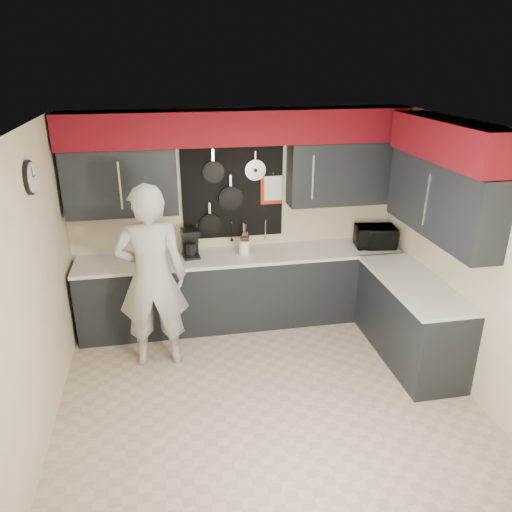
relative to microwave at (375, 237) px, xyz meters
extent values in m
plane|color=#BEAB93|center=(-1.68, -1.39, -1.05)|extent=(4.00, 4.00, 0.00)
cube|color=beige|center=(-1.68, 0.35, 0.25)|extent=(4.00, 0.01, 2.60)
cube|color=black|center=(-3.01, 0.20, 0.77)|extent=(1.24, 0.32, 0.75)
cube|color=black|center=(-0.40, 0.20, 0.77)|extent=(1.34, 0.32, 0.75)
cube|color=#610A14|center=(-1.68, 0.18, 1.35)|extent=(3.94, 0.36, 0.38)
cube|color=black|center=(-1.73, 0.34, 0.57)|extent=(1.22, 0.03, 1.15)
cylinder|color=black|center=(-1.96, 0.30, 0.83)|extent=(0.26, 0.04, 0.26)
cylinder|color=black|center=(-1.76, 0.30, 0.50)|extent=(0.30, 0.04, 0.30)
cylinder|color=black|center=(-2.02, 0.30, 0.19)|extent=(0.27, 0.04, 0.27)
cylinder|color=silver|center=(-1.46, 0.31, 0.83)|extent=(0.25, 0.02, 0.25)
cube|color=#B72C0E|center=(-1.26, 0.32, 0.57)|extent=(0.26, 0.01, 0.34)
cube|color=white|center=(-1.24, 0.31, 0.60)|extent=(0.22, 0.01, 0.30)
cylinder|color=silver|center=(-2.18, 0.32, 0.08)|extent=(0.01, 0.01, 0.20)
cylinder|color=silver|center=(-1.75, 0.32, 0.08)|extent=(0.01, 0.01, 0.20)
cylinder|color=silver|center=(-1.33, 0.32, 0.08)|extent=(0.01, 0.01, 0.20)
cube|color=beige|center=(0.32, -1.39, 0.25)|extent=(0.01, 3.50, 2.60)
cube|color=black|center=(0.16, -1.09, 0.77)|extent=(0.32, 1.70, 0.75)
cube|color=#610A14|center=(0.14, -1.09, 1.35)|extent=(0.36, 1.70, 0.38)
cube|color=beige|center=(-3.67, -1.39, 0.25)|extent=(0.01, 3.50, 2.60)
cylinder|color=black|center=(-3.66, -0.99, 1.13)|extent=(0.04, 0.30, 0.30)
cylinder|color=white|center=(-3.64, -0.99, 1.13)|extent=(0.01, 0.26, 0.26)
cube|color=black|center=(-1.68, 0.06, -0.61)|extent=(3.90, 0.60, 0.88)
cube|color=white|center=(-1.68, 0.04, -0.15)|extent=(3.90, 0.63, 0.04)
cube|color=black|center=(0.02, -1.04, -0.61)|extent=(0.60, 1.60, 0.88)
cube|color=white|center=(0.01, -1.04, -0.15)|extent=(0.63, 1.60, 0.04)
cube|color=black|center=(-1.68, -0.20, -1.00)|extent=(3.90, 0.06, 0.10)
imported|color=black|center=(0.00, 0.00, 0.00)|extent=(0.52, 0.39, 0.27)
cube|color=#311C0F|center=(-1.63, 0.07, -0.02)|extent=(0.12, 0.12, 0.22)
cylinder|color=white|center=(-1.64, 0.06, -0.05)|extent=(0.13, 0.13, 0.17)
cube|color=black|center=(-2.28, 0.07, -0.12)|extent=(0.22, 0.25, 0.03)
cube|color=black|center=(-2.28, 0.16, 0.05)|extent=(0.20, 0.09, 0.31)
cube|color=black|center=(-2.28, 0.07, 0.18)|extent=(0.22, 0.25, 0.06)
cylinder|color=black|center=(-2.28, 0.05, -0.03)|extent=(0.12, 0.12, 0.15)
imported|color=#BDBDBA|center=(-2.73, -0.64, -0.05)|extent=(0.75, 0.51, 2.01)
camera|label=1|loc=(-2.53, -5.46, 2.10)|focal=35.00mm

